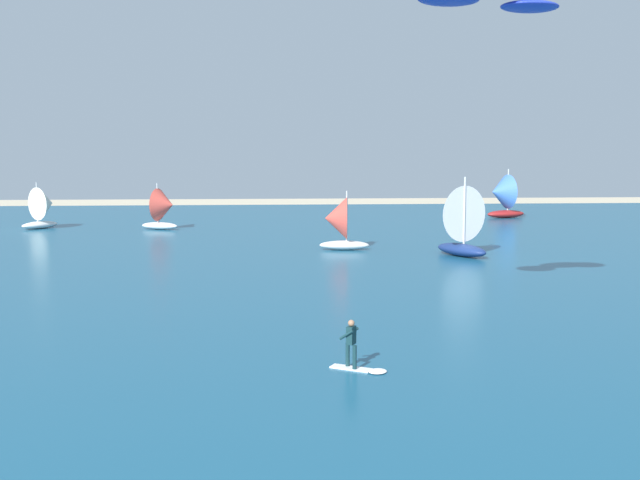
# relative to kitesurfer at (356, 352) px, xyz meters

# --- Properties ---
(ocean) EXTENTS (160.00, 90.00, 0.10)m
(ocean) POSITION_rel_kitesurfer_xyz_m (-1.45, 33.10, -0.65)
(ocean) COLOR navy
(ocean) RESTS_ON ground
(kitesurfer) EXTENTS (1.97, 1.47, 1.67)m
(kitesurfer) POSITION_rel_kitesurfer_xyz_m (0.00, 0.00, 0.00)
(kitesurfer) COLOR white
(kitesurfer) RESTS_ON ocean
(sailboat_mid_right) EXTENTS (3.74, 3.81, 4.28)m
(sailboat_mid_right) POSITION_rel_kitesurfer_xyz_m (-23.41, 48.65, 1.36)
(sailboat_mid_right) COLOR silver
(sailboat_mid_right) RESTS_ON ocean
(sailboat_far_right) EXTENTS (3.72, 3.17, 4.30)m
(sailboat_far_right) POSITION_rel_kitesurfer_xyz_m (2.22, 31.12, 1.37)
(sailboat_far_right) COLOR silver
(sailboat_far_right) RESTS_ON ocean
(sailboat_near_shore) EXTENTS (4.61, 4.03, 5.19)m
(sailboat_near_shore) POSITION_rel_kitesurfer_xyz_m (22.00, 56.38, 1.77)
(sailboat_near_shore) COLOR maroon
(sailboat_near_shore) RESTS_ON ocean
(sailboat_center_horizon) EXTENTS (3.75, 3.34, 4.21)m
(sailboat_center_horizon) POSITION_rel_kitesurfer_xyz_m (-12.15, 46.56, 1.33)
(sailboat_center_horizon) COLOR white
(sailboat_center_horizon) RESTS_ON ocean
(sailboat_outermost) EXTENTS (4.33, 4.86, 5.43)m
(sailboat_outermost) POSITION_rel_kitesurfer_xyz_m (10.12, 27.84, 1.88)
(sailboat_outermost) COLOR navy
(sailboat_outermost) RESTS_ON ocean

